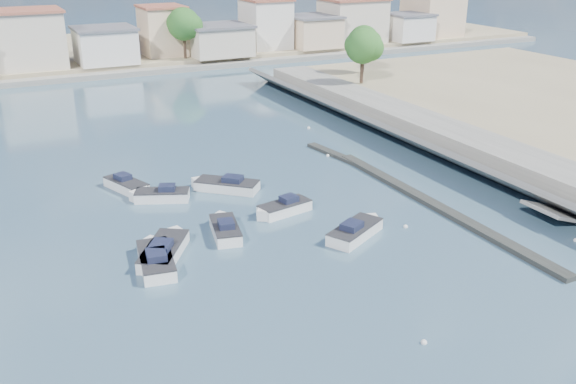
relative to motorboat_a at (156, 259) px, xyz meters
The scene contains 16 objects.
ground 33.11m from the motorboat_a, 63.64° to the left, with size 400.00×400.00×0.00m, color #325365.
seawall_walkway 33.32m from the motorboat_a, ahead, with size 5.00×90.00×1.80m, color slate.
breakwater 21.74m from the motorboat_a, ahead, with size 2.00×31.02×0.35m.
far_shore_land 82.98m from the motorboat_a, 79.79° to the left, with size 160.00×40.00×1.40m, color gray.
far_shore_quay 62.42m from the motorboat_a, 76.38° to the left, with size 160.00×2.50×0.80m, color slate.
far_town 71.42m from the motorboat_a, 69.11° to the left, with size 113.01×12.80×8.35m.
shore_trees 62.48m from the motorboat_a, 68.26° to the left, with size 74.56×38.32×7.92m.
motorboat_a is the anchor object (origin of this frame).
motorboat_b 6.00m from the motorboat_a, 22.24° to the left, with size 2.56×4.79×1.48m.
motorboat_c 13.31m from the motorboat_a, 50.03° to the left, with size 5.10×4.86×1.48m.
motorboat_d 11.28m from the motorboat_a, 19.00° to the left, with size 4.62×2.41×1.48m.
motorboat_e 1.37m from the motorboat_a, 47.63° to the left, with size 4.53×5.44×1.48m.
motorboat_f 10.84m from the motorboat_a, 72.90° to the left, with size 4.63×3.20×1.48m.
motorboat_g 13.61m from the motorboat_a, 83.75° to the left, with size 3.06×4.84×1.48m.
motorboat_h 13.76m from the motorboat_a, ahead, with size 5.12×3.88×1.48m.
mooring_buoys 18.35m from the motorboat_a, 11.12° to the left, with size 16.98×37.98×0.33m.
Camera 1 is at (-23.26, -25.58, 19.13)m, focal length 40.00 mm.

